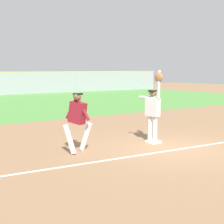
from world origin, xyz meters
The scene contains 8 objects.
ground_plane centered at (0.00, 0.00, 0.00)m, with size 76.00×76.00×0.00m, color #936D4C.
outfield_grass centered at (0.00, 16.08, 0.01)m, with size 42.13×17.29×0.01m, color #549342.
chalk_foul_line centered at (-4.00, -0.05, 0.00)m, with size 12.00×0.10×0.01m, color white.
first_base centered at (0.00, 0.85, 0.04)m, with size 0.38×0.38×0.08m, color white.
fielder centered at (0.08, 0.97, 1.12)m, with size 0.36×0.89×2.28m.
runner centered at (-2.67, 1.08, 1.00)m, with size 0.89×0.80×1.72m.
baseball centered at (0.18, 0.81, 2.31)m, with size 0.07×0.07×0.07m, color white.
parked_car_tan centered at (8.56, 27.93, 0.67)m, with size 4.56×2.45×1.25m.
Camera 1 is at (-7.67, -7.79, 2.39)m, focal length 57.77 mm.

